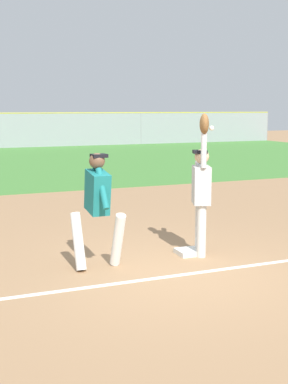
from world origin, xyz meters
TOP-DOWN VIEW (x-y plane):
  - ground_plane at (0.00, 0.00)m, footprint 79.44×79.44m
  - outfield_grass at (0.00, 16.73)m, footprint 40.05×17.61m
  - first_base at (0.58, 0.75)m, footprint 0.39×0.39m
  - fielder at (0.72, 0.62)m, footprint 0.44×0.87m
  - runner at (-1.01, 0.59)m, footprint 0.72×0.84m
  - baseball at (0.74, 0.37)m, footprint 0.07×0.07m
  - parked_car_silver at (2.54, 29.98)m, footprint 4.49×2.30m
  - parked_car_red at (8.76, 30.17)m, footprint 4.54×2.39m

SIDE VIEW (x-z plane):
  - ground_plane at x=0.00m, z-range 0.00..0.00m
  - outfield_grass at x=0.00m, z-range 0.00..0.01m
  - first_base at x=0.58m, z-range 0.00..0.08m
  - parked_car_silver at x=2.54m, z-range 0.05..1.30m
  - parked_car_red at x=8.76m, z-range 0.05..1.30m
  - runner at x=-1.01m, z-range 0.14..1.86m
  - fielder at x=0.72m, z-range -0.02..2.26m
  - baseball at x=0.74m, z-range 2.02..2.09m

